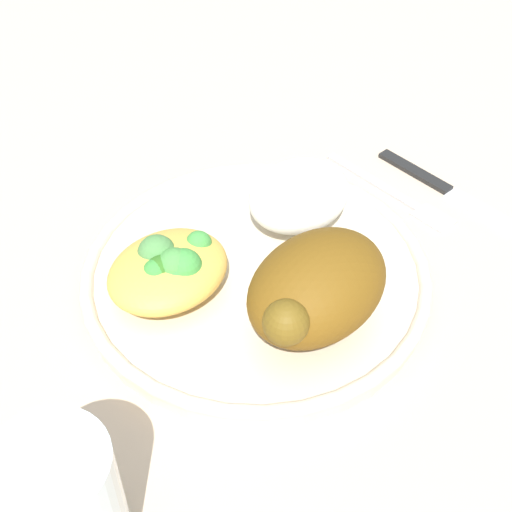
% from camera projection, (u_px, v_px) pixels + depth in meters
% --- Properties ---
extents(ground_plane, '(2.00, 2.00, 0.00)m').
position_uv_depth(ground_plane, '(256.00, 284.00, 0.57)').
color(ground_plane, '#CAAE90').
extents(plate, '(0.27, 0.27, 0.02)m').
position_uv_depth(plate, '(256.00, 274.00, 0.56)').
color(plate, beige).
rests_on(plate, ground_plane).
extents(roasted_chicken, '(0.12, 0.08, 0.06)m').
position_uv_depth(roasted_chicken, '(316.00, 288.00, 0.49)').
color(roasted_chicken, brown).
rests_on(roasted_chicken, plate).
extents(rice_pile, '(0.09, 0.08, 0.05)m').
position_uv_depth(rice_pile, '(299.00, 195.00, 0.58)').
color(rice_pile, white).
rests_on(rice_pile, plate).
extents(mac_cheese_with_broccoli, '(0.10, 0.08, 0.04)m').
position_uv_depth(mac_cheese_with_broccoli, '(169.00, 268.00, 0.52)').
color(mac_cheese_with_broccoli, gold).
rests_on(mac_cheese_with_broccoli, plate).
extents(fork, '(0.03, 0.14, 0.01)m').
position_uv_depth(fork, '(394.00, 193.00, 0.64)').
color(fork, '#B2B2B7').
rests_on(fork, ground_plane).
extents(knife, '(0.03, 0.19, 0.01)m').
position_uv_depth(knife, '(448.00, 189.00, 0.65)').
color(knife, black).
rests_on(knife, ground_plane).
extents(water_glass, '(0.06, 0.06, 0.10)m').
position_uv_depth(water_glass, '(64.00, 510.00, 0.38)').
color(water_glass, silver).
rests_on(water_glass, ground_plane).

